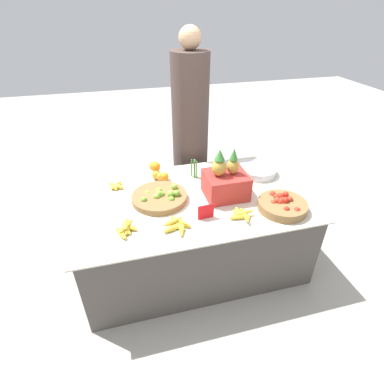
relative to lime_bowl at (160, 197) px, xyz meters
name	(u,v)px	position (x,y,z in m)	size (l,w,h in m)	color
ground_plane	(192,257)	(0.24, -0.03, -0.66)	(12.00, 12.00, 0.00)	#A39E93
market_table	(192,229)	(0.24, -0.03, -0.34)	(1.76, 1.08, 0.63)	#4C4742
lime_bowl	(160,197)	(0.00, 0.00, 0.00)	(0.42, 0.42, 0.09)	olive
tomato_basket	(282,205)	(0.84, -0.33, 0.01)	(0.35, 0.35, 0.11)	olive
orange_pile	(158,171)	(0.04, 0.33, 0.04)	(0.15, 0.17, 0.14)	orange
metal_bowl	(257,170)	(0.89, 0.19, 0.00)	(0.32, 0.32, 0.06)	silver
price_sign	(206,212)	(0.27, -0.30, 0.03)	(0.12, 0.01, 0.11)	red
produce_crate	(225,182)	(0.49, -0.06, 0.10)	(0.31, 0.27, 0.40)	#B22D28
veg_bundle	(194,169)	(0.34, 0.27, 0.05)	(0.04, 0.05, 0.16)	#428438
banana_bunch_front_center	(126,228)	(-0.27, -0.30, 0.00)	(0.16, 0.19, 0.06)	gold
banana_bunch_back_center	(116,186)	(-0.32, 0.27, -0.01)	(0.13, 0.14, 0.04)	gold
banana_bunch_middle_left	(177,225)	(0.06, -0.35, -0.01)	(0.20, 0.22, 0.06)	gold
banana_bunch_front_right	(221,172)	(0.57, 0.26, -0.01)	(0.17, 0.18, 0.05)	gold
banana_bunch_front_left	(242,214)	(0.52, -0.35, -0.01)	(0.19, 0.21, 0.05)	gold
vendor_person	(190,134)	(0.44, 0.79, 0.15)	(0.35, 0.35, 1.75)	#473833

